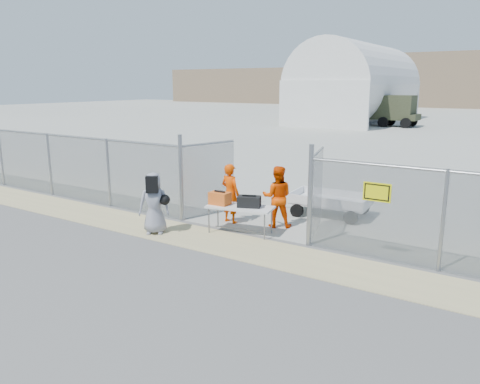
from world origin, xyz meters
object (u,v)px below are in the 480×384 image
Objects in this scene: folding_table at (240,220)px; visitor at (154,203)px; utility_trailer at (330,204)px; security_worker_right at (277,197)px; security_worker_left at (230,194)px.

visitor is at bearing -158.73° from folding_table.
utility_trailer is at bearing 54.02° from folding_table.
visitor is at bearing 16.97° from security_worker_right.
utility_trailer is (2.13, 2.24, -0.49)m from security_worker_left.
folding_table is 1.27m from security_worker_right.
visitor is at bearing -132.03° from utility_trailer.
security_worker_left is (-0.77, 0.69, 0.48)m from folding_table.
visitor is (-2.44, -2.26, -0.04)m from security_worker_right.
security_worker_right reaches higher than security_worker_left.
folding_table is at bearing 37.14° from security_worker_right.
security_worker_right is (0.54, 1.05, 0.48)m from folding_table.
folding_table is 1.02× the size of security_worker_right.
security_worker_right is (1.31, 0.36, 0.00)m from security_worker_left.
security_worker_right is at bearing 51.79° from folding_table.
security_worker_left is at bearing -10.31° from security_worker_right.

